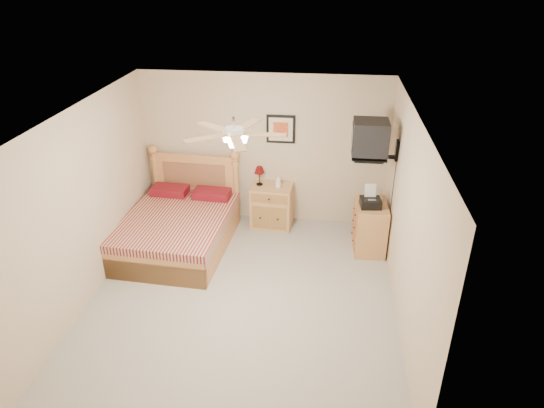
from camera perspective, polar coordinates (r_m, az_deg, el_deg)
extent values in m
plane|color=#9D978D|center=(6.63, -3.43, -10.82)|extent=(4.50, 4.50, 0.00)
cube|color=white|center=(5.46, -4.15, 10.36)|extent=(4.00, 4.50, 0.04)
cube|color=#C7B192|center=(7.97, -0.91, 6.39)|extent=(4.00, 0.04, 2.50)
cube|color=#C7B192|center=(4.15, -9.40, -16.05)|extent=(4.00, 0.04, 2.50)
cube|color=#C7B192|center=(6.58, -21.16, -0.21)|extent=(0.04, 4.50, 2.50)
cube|color=#C7B192|center=(5.94, 15.61, -2.29)|extent=(0.04, 4.50, 2.50)
cube|color=#B6864C|center=(8.09, -0.01, -0.19)|extent=(0.69, 0.54, 0.72)
imported|color=white|center=(7.84, 0.75, 2.66)|extent=(0.11, 0.11, 0.22)
cube|color=black|center=(7.79, 1.04, 8.80)|extent=(0.46, 0.04, 0.46)
cube|color=#B4744C|center=(7.55, 11.44, -2.65)|extent=(0.48, 0.68, 0.78)
imported|color=beige|center=(7.57, 11.13, 0.92)|extent=(0.19, 0.25, 0.02)
imported|color=tan|center=(7.58, 11.28, 1.13)|extent=(0.23, 0.30, 0.02)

